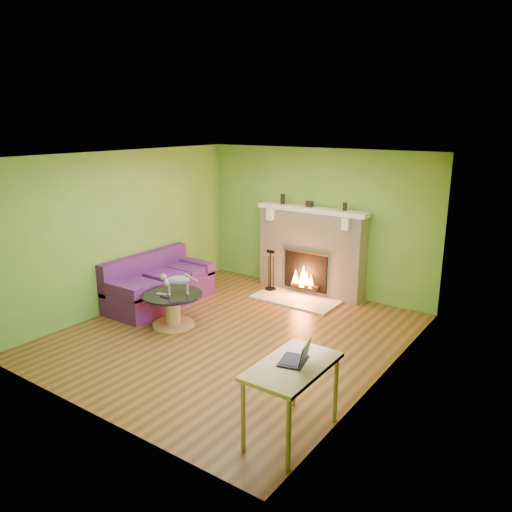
{
  "coord_description": "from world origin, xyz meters",
  "views": [
    {
      "loc": [
        4.18,
        -5.37,
        3.06
      ],
      "look_at": [
        0.13,
        0.4,
        1.14
      ],
      "focal_mm": 35.0,
      "sensor_mm": 36.0,
      "label": 1
    }
  ],
  "objects_px": {
    "cat": "(178,283)",
    "desk": "(292,373)",
    "coffee_table": "(173,307)",
    "sofa": "(158,285)"
  },
  "relations": [
    {
      "from": "sofa",
      "to": "cat",
      "type": "xyz_separation_m",
      "value": [
        0.97,
        -0.51,
        0.36
      ]
    },
    {
      "from": "cat",
      "to": "desk",
      "type": "bearing_deg",
      "value": 17.08
    },
    {
      "from": "sofa",
      "to": "cat",
      "type": "relative_size",
      "value": 3.48
    },
    {
      "from": "coffee_table",
      "to": "sofa",
      "type": "bearing_deg",
      "value": 147.75
    },
    {
      "from": "coffee_table",
      "to": "desk",
      "type": "height_order",
      "value": "desk"
    },
    {
      "from": "desk",
      "to": "coffee_table",
      "type": "bearing_deg",
      "value": 155.52
    },
    {
      "from": "desk",
      "to": "cat",
      "type": "height_order",
      "value": "cat"
    },
    {
      "from": "coffee_table",
      "to": "cat",
      "type": "height_order",
      "value": "cat"
    },
    {
      "from": "coffee_table",
      "to": "desk",
      "type": "bearing_deg",
      "value": -24.48
    },
    {
      "from": "coffee_table",
      "to": "cat",
      "type": "distance_m",
      "value": 0.4
    }
  ]
}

